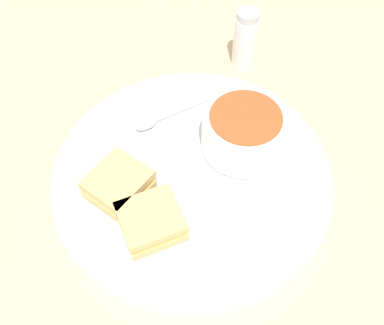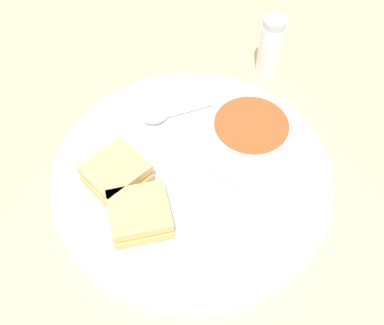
{
  "view_description": "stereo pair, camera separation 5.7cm",
  "coord_description": "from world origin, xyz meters",
  "px_view_note": "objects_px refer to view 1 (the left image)",
  "views": [
    {
      "loc": [
        0.19,
        0.27,
        0.51
      ],
      "look_at": [
        0.0,
        0.0,
        0.04
      ],
      "focal_mm": 42.0,
      "sensor_mm": 36.0,
      "label": 1
    },
    {
      "loc": [
        0.14,
        0.3,
        0.51
      ],
      "look_at": [
        0.0,
        0.0,
        0.04
      ],
      "focal_mm": 42.0,
      "sensor_mm": 36.0,
      "label": 2
    }
  ],
  "objects_px": {
    "salt_shaker": "(245,39)",
    "spoon": "(152,120)",
    "sandwich_half_far": "(151,221)",
    "soup_bowl": "(244,131)",
    "sandwich_half_near": "(118,184)"
  },
  "relations": [
    {
      "from": "salt_shaker",
      "to": "spoon",
      "type": "bearing_deg",
      "value": 11.36
    },
    {
      "from": "sandwich_half_far",
      "to": "spoon",
      "type": "bearing_deg",
      "value": -122.03
    },
    {
      "from": "soup_bowl",
      "to": "sandwich_half_far",
      "type": "bearing_deg",
      "value": 12.23
    },
    {
      "from": "sandwich_half_near",
      "to": "spoon",
      "type": "bearing_deg",
      "value": -141.71
    },
    {
      "from": "sandwich_half_near",
      "to": "salt_shaker",
      "type": "relative_size",
      "value": 0.89
    },
    {
      "from": "soup_bowl",
      "to": "salt_shaker",
      "type": "relative_size",
      "value": 1.13
    },
    {
      "from": "spoon",
      "to": "sandwich_half_near",
      "type": "xyz_separation_m",
      "value": [
        0.09,
        0.07,
        0.01
      ]
    },
    {
      "from": "soup_bowl",
      "to": "spoon",
      "type": "xyz_separation_m",
      "value": [
        0.08,
        -0.11,
        -0.03
      ]
    },
    {
      "from": "spoon",
      "to": "sandwich_half_far",
      "type": "relative_size",
      "value": 1.57
    },
    {
      "from": "sandwich_half_near",
      "to": "salt_shaker",
      "type": "distance_m",
      "value": 0.32
    },
    {
      "from": "soup_bowl",
      "to": "salt_shaker",
      "type": "bearing_deg",
      "value": -129.63
    },
    {
      "from": "sandwich_half_near",
      "to": "salt_shaker",
      "type": "xyz_separation_m",
      "value": [
        -0.29,
        -0.11,
        0.01
      ]
    },
    {
      "from": "soup_bowl",
      "to": "sandwich_half_near",
      "type": "height_order",
      "value": "soup_bowl"
    },
    {
      "from": "spoon",
      "to": "soup_bowl",
      "type": "bearing_deg",
      "value": 131.9
    },
    {
      "from": "soup_bowl",
      "to": "spoon",
      "type": "height_order",
      "value": "soup_bowl"
    }
  ]
}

